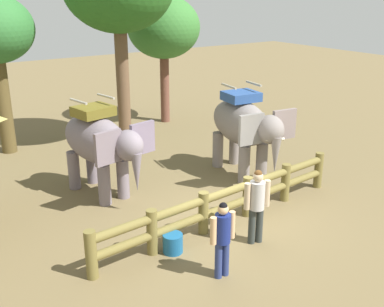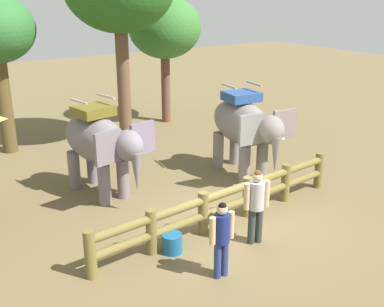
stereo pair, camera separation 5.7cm
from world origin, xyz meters
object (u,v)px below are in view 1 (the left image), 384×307
object	(u,v)px
tourist_man_in_blue	(257,201)
tree_back_center	(164,28)
log_fence	(226,202)
tourist_woman_in_black	(223,235)
feed_bucket	(173,243)
elephant_near_left	(100,143)
elephant_center	(244,126)

from	to	relation	value
tourist_man_in_blue	tree_back_center	bearing A→B (deg)	70.31
log_fence	tourist_woman_in_black	bearing A→B (deg)	-129.91
log_fence	feed_bucket	size ratio (longest dim) A/B	16.85
elephant_near_left	tourist_man_in_blue	bearing A→B (deg)	-67.34
elephant_center	tourist_woman_in_black	size ratio (longest dim) A/B	2.03
tree_back_center	feed_bucket	size ratio (longest dim) A/B	11.82
feed_bucket	tourist_woman_in_black	bearing A→B (deg)	-75.75
feed_bucket	tree_back_center	bearing A→B (deg)	60.06
elephant_near_left	tourist_woman_in_black	distance (m)	5.04
elephant_near_left	feed_bucket	distance (m)	3.90
elephant_center	tourist_man_in_blue	bearing A→B (deg)	-125.62
elephant_center	elephant_near_left	bearing A→B (deg)	166.54
elephant_center	tree_back_center	bearing A→B (deg)	79.95
log_fence	elephant_center	xyz separation A→B (m)	(2.41, 2.27, 0.98)
log_fence	elephant_near_left	distance (m)	3.86
elephant_near_left	elephant_center	size ratio (longest dim) A/B	0.99
log_fence	elephant_center	size ratio (longest dim) A/B	2.25
feed_bucket	elephant_center	bearing A→B (deg)	32.48
tree_back_center	tourist_woman_in_black	bearing A→B (deg)	-115.28
elephant_center	tourist_man_in_blue	size ratio (longest dim) A/B	1.88
elephant_near_left	tree_back_center	world-z (taller)	tree_back_center
elephant_center	feed_bucket	distance (m)	5.14
log_fence	feed_bucket	xyz separation A→B (m)	(-1.77, -0.38, -0.39)
elephant_center	tourist_man_in_blue	world-z (taller)	elephant_center
tourist_woman_in_black	log_fence	bearing A→B (deg)	50.09
log_fence	tree_back_center	xyz separation A→B (m)	(3.58, 8.91, 3.33)
elephant_center	tree_back_center	world-z (taller)	tree_back_center
tourist_woman_in_black	tourist_man_in_blue	bearing A→B (deg)	23.95
elephant_near_left	log_fence	bearing A→B (deg)	-61.18
tourist_woman_in_black	elephant_near_left	bearing A→B (deg)	94.29
elephant_near_left	elephant_center	bearing A→B (deg)	-13.46
tourist_woman_in_black	tourist_man_in_blue	distance (m)	1.58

